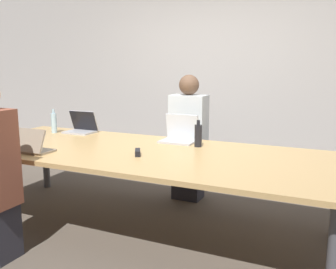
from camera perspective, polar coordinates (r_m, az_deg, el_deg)
ground_plane at (r=3.70m, az=-3.89°, el=-13.74°), size 24.00×24.00×0.00m
curtain_wall at (r=5.23m, az=6.64°, el=9.14°), size 12.00×0.06×2.80m
conference_table at (r=3.47m, az=-4.03°, el=-3.23°), size 3.69×1.43×0.74m
laptop_far_left at (r=4.48m, az=-13.02°, el=1.22°), size 0.34×0.26×0.25m
bottle_far_left at (r=4.54m, az=-16.99°, el=1.75°), size 0.06×0.06×0.28m
laptop_near_left at (r=3.57m, az=-20.10°, el=-1.60°), size 0.34×0.22×0.22m
laptop_far_center at (r=3.85m, az=1.86°, el=0.11°), size 0.36×0.27×0.28m
person_far_center at (r=4.23m, az=3.13°, el=-0.75°), size 0.40×0.24×1.42m
bottle_far_center at (r=3.60m, az=4.62°, el=-0.11°), size 0.07×0.07×0.26m
stapler at (r=3.28m, az=-4.65°, el=-2.73°), size 0.11×0.15×0.05m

